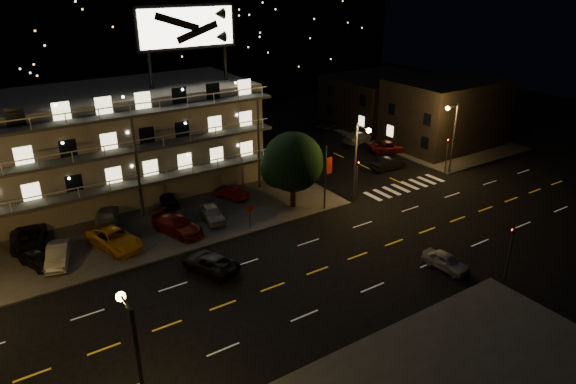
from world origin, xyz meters
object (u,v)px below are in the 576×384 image
tree (293,164)px  side_car_0 (388,164)px  road_car_east (446,261)px  lot_car_2 (114,239)px  lot_car_4 (212,213)px  road_car_west (210,263)px  lot_car_7 (107,215)px

tree → side_car_0: bearing=9.7°
tree → side_car_0: size_ratio=1.72×
road_car_east → lot_car_2: bearing=134.2°
lot_car_2 → road_car_east: size_ratio=1.48×
lot_car_2 → side_car_0: bearing=-14.2°
lot_car_2 → road_car_east: lot_car_2 is taller
lot_car_4 → road_car_west: 8.37m
lot_car_2 → lot_car_7: (0.77, 4.89, -0.06)m
road_car_east → lot_car_7: bearing=125.9°
tree → road_car_east: 16.46m
tree → lot_car_7: bearing=158.1°
lot_car_2 → road_car_east: bearing=-56.2°
tree → lot_car_2: (-16.54, 1.45, -3.62)m
lot_car_7 → side_car_0: lot_car_7 is taller
tree → road_car_east: tree is taller
lot_car_2 → road_car_west: lot_car_2 is taller
lot_car_4 → road_car_west: lot_car_4 is taller
lot_car_4 → road_car_east: size_ratio=1.09×
side_car_0 → road_car_west: size_ratio=0.90×
lot_car_4 → lot_car_7: (-8.07, 4.74, 0.01)m
road_car_east → road_car_west: bearing=141.7°
lot_car_4 → lot_car_2: bearing=-169.8°
lot_car_4 → lot_car_7: bearing=158.8°
lot_car_4 → road_car_east: 20.60m
lot_car_7 → road_car_east: size_ratio=1.30×
tree → lot_car_2: tree is taller
side_car_0 → road_car_west: 27.70m
lot_car_2 → lot_car_4: 8.84m
tree → lot_car_4: (-7.70, 1.60, -3.69)m
tree → road_car_west: 13.45m
lot_car_2 → road_car_east: 26.44m
lot_car_2 → lot_car_7: 4.95m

